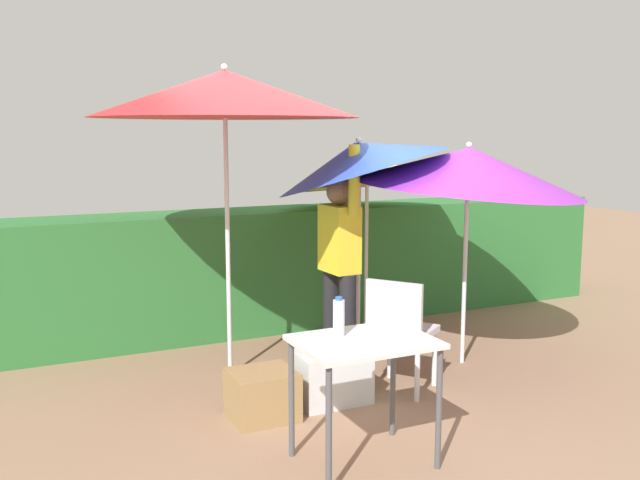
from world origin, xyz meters
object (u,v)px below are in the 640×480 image
umbrella_navy (468,168)px  crate_cardboard (262,395)px  umbrella_yellow (225,94)px  umbrella_orange (366,172)px  bottle_water (339,317)px  cooler_box (331,377)px  folding_table (364,355)px  umbrella_rainbow (359,158)px  chair_plastic (400,327)px  person_vendor (339,258)px

umbrella_navy → crate_cardboard: umbrella_navy is taller
umbrella_yellow → crate_cardboard: bearing=-94.5°
umbrella_orange → bottle_water: size_ratio=7.78×
umbrella_yellow → cooler_box: 2.31m
folding_table → crate_cardboard: bearing=110.1°
umbrella_yellow → crate_cardboard: umbrella_yellow is taller
umbrella_rainbow → chair_plastic: bearing=-91.5°
crate_cardboard → folding_table: 1.06m
umbrella_yellow → umbrella_navy: size_ratio=1.27×
umbrella_rainbow → umbrella_orange: (0.56, 0.89, -0.17)m
umbrella_orange → folding_table: (-1.39, -2.51, -0.92)m
chair_plastic → cooler_box: (-0.56, 0.04, -0.32)m
umbrella_rainbow → umbrella_yellow: size_ratio=0.87×
umbrella_navy → person_vendor: (-1.01, 0.37, -0.75)m
umbrella_rainbow → folding_table: umbrella_rainbow is taller
umbrella_navy → person_vendor: bearing=160.2°
chair_plastic → folding_table: size_ratio=1.11×
umbrella_orange → umbrella_navy: bearing=-76.5°
umbrella_navy → cooler_box: umbrella_navy is taller
umbrella_rainbow → umbrella_navy: bearing=-21.6°
umbrella_rainbow → person_vendor: umbrella_rainbow is taller
umbrella_orange → crate_cardboard: 2.76m
umbrella_yellow → umbrella_rainbow: bearing=-10.9°
person_vendor → chair_plastic: (0.14, -0.74, -0.42)m
umbrella_rainbow → umbrella_yellow: bearing=169.1°
umbrella_navy → crate_cardboard: bearing=-168.6°
person_vendor → bottle_water: size_ratio=7.83×
umbrella_rainbow → bottle_water: (-0.93, -1.49, -0.88)m
umbrella_navy → umbrella_orange: bearing=103.5°
umbrella_rainbow → bottle_water: bearing=-122.1°
chair_plastic → cooler_box: size_ratio=1.68×
crate_cardboard → umbrella_orange: bearing=43.7°
umbrella_orange → folding_table: bearing=-118.9°
umbrella_yellow → umbrella_orange: bearing=22.7°
person_vendor → crate_cardboard: 1.47m
umbrella_orange → crate_cardboard: bearing=-136.3°
umbrella_navy → cooler_box: size_ratio=3.71×
umbrella_navy → chair_plastic: (-0.87, -0.37, -1.17)m
bottle_water → cooler_box: bearing=66.6°
umbrella_rainbow → folding_table: bearing=-117.1°
crate_cardboard → chair_plastic: bearing=1.4°
umbrella_orange → chair_plastic: size_ratio=2.10×
person_vendor → umbrella_orange: bearing=50.1°
bottle_water → person_vendor: bearing=63.0°
folding_table → bottle_water: 0.27m
crate_cardboard → person_vendor: bearing=38.0°
cooler_box → bottle_water: (-0.35, -0.82, 0.69)m
folding_table → bottle_water: (-0.11, 0.13, 0.21)m
umbrella_orange → cooler_box: size_ratio=3.52×
umbrella_orange → crate_cardboard: (-1.71, -1.63, -1.42)m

